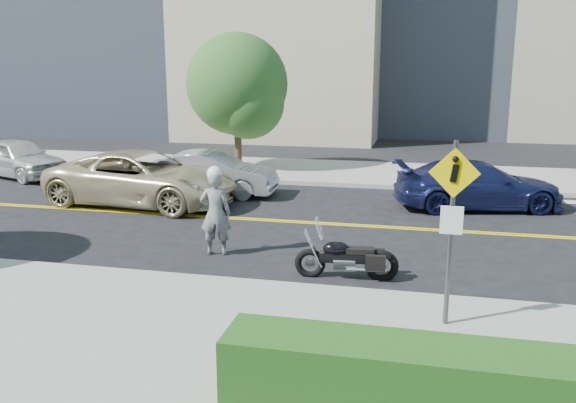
{
  "coord_description": "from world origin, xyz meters",
  "views": [
    {
      "loc": [
        3.76,
        -15.88,
        4.32
      ],
      "look_at": [
        0.73,
        -2.67,
        1.2
      ],
      "focal_mm": 38.0,
      "sensor_mm": 36.0,
      "label": 1
    }
  ],
  "objects_px": {
    "suv": "(143,178)",
    "motorcyclist": "(215,211)",
    "parked_car_white": "(18,158)",
    "parked_car_blue": "(478,185)",
    "parked_car_silver": "(211,174)",
    "pedestrian_sign": "(452,216)",
    "motorcycle": "(347,249)"
  },
  "relations": [
    {
      "from": "pedestrian_sign",
      "to": "parked_car_silver",
      "type": "height_order",
      "value": "pedestrian_sign"
    },
    {
      "from": "suv",
      "to": "motorcyclist",
      "type": "bearing_deg",
      "value": -132.16
    },
    {
      "from": "parked_car_white",
      "to": "parked_car_silver",
      "type": "xyz_separation_m",
      "value": [
        8.26,
        -1.36,
        -0.02
      ]
    },
    {
      "from": "pedestrian_sign",
      "to": "motorcyclist",
      "type": "height_order",
      "value": "pedestrian_sign"
    },
    {
      "from": "parked_car_blue",
      "to": "motorcyclist",
      "type": "bearing_deg",
      "value": 121.47
    },
    {
      "from": "motorcyclist",
      "to": "parked_car_silver",
      "type": "bearing_deg",
      "value": -79.13
    },
    {
      "from": "suv",
      "to": "parked_car_silver",
      "type": "distance_m",
      "value": 2.36
    },
    {
      "from": "suv",
      "to": "parked_car_silver",
      "type": "relative_size",
      "value": 1.36
    },
    {
      "from": "motorcycle",
      "to": "parked_car_white",
      "type": "bearing_deg",
      "value": 142.92
    },
    {
      "from": "parked_car_white",
      "to": "parked_car_silver",
      "type": "relative_size",
      "value": 1.0
    },
    {
      "from": "parked_car_blue",
      "to": "pedestrian_sign",
      "type": "bearing_deg",
      "value": 160.05
    },
    {
      "from": "suv",
      "to": "parked_car_silver",
      "type": "bearing_deg",
      "value": -36.27
    },
    {
      "from": "suv",
      "to": "pedestrian_sign",
      "type": "bearing_deg",
      "value": -123.99
    },
    {
      "from": "motorcyclist",
      "to": "suv",
      "type": "height_order",
      "value": "motorcyclist"
    },
    {
      "from": "parked_car_silver",
      "to": "pedestrian_sign",
      "type": "bearing_deg",
      "value": -143.62
    },
    {
      "from": "motorcyclist",
      "to": "parked_car_white",
      "type": "bearing_deg",
      "value": -45.03
    },
    {
      "from": "pedestrian_sign",
      "to": "parked_car_silver",
      "type": "distance_m",
      "value": 11.76
    },
    {
      "from": "suv",
      "to": "parked_car_white",
      "type": "distance_m",
      "value": 7.38
    },
    {
      "from": "motorcycle",
      "to": "suv",
      "type": "relative_size",
      "value": 0.34
    },
    {
      "from": "parked_car_white",
      "to": "parked_car_blue",
      "type": "bearing_deg",
      "value": -74.19
    },
    {
      "from": "motorcycle",
      "to": "parked_car_white",
      "type": "xyz_separation_m",
      "value": [
        -13.68,
        8.29,
        0.12
      ]
    },
    {
      "from": "suv",
      "to": "parked_car_blue",
      "type": "bearing_deg",
      "value": -74.48
    },
    {
      "from": "parked_car_white",
      "to": "motorcyclist",
      "type": "bearing_deg",
      "value": -104.48
    },
    {
      "from": "pedestrian_sign",
      "to": "parked_car_silver",
      "type": "xyz_separation_m",
      "value": [
        -7.33,
        9.11,
        -1.24
      ]
    },
    {
      "from": "parked_car_silver",
      "to": "parked_car_blue",
      "type": "relative_size",
      "value": 0.88
    },
    {
      "from": "pedestrian_sign",
      "to": "parked_car_blue",
      "type": "bearing_deg",
      "value": 83.05
    },
    {
      "from": "suv",
      "to": "parked_car_blue",
      "type": "relative_size",
      "value": 1.2
    },
    {
      "from": "motorcyclist",
      "to": "motorcycle",
      "type": "bearing_deg",
      "value": 153.82
    },
    {
      "from": "motorcyclist",
      "to": "parked_car_white",
      "type": "relative_size",
      "value": 0.47
    },
    {
      "from": "suv",
      "to": "parked_car_silver",
      "type": "height_order",
      "value": "suv"
    },
    {
      "from": "pedestrian_sign",
      "to": "parked_car_white",
      "type": "height_order",
      "value": "pedestrian_sign"
    },
    {
      "from": "motorcycle",
      "to": "parked_car_blue",
      "type": "bearing_deg",
      "value": 60.57
    }
  ]
}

